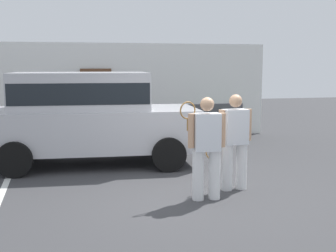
{
  "coord_description": "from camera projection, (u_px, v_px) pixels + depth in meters",
  "views": [
    {
      "loc": [
        -2.05,
        -7.21,
        2.23
      ],
      "look_at": [
        -0.01,
        1.2,
        1.05
      ],
      "focal_mm": 48.66,
      "sensor_mm": 36.0,
      "label": 1
    }
  ],
  "objects": [
    {
      "name": "parked_suv",
      "position": [
        88.0,
        114.0,
        10.05
      ],
      "size": [
        4.73,
        2.44,
        2.05
      ],
      "rotation": [
        0.0,
        0.0,
        -0.07
      ],
      "color": "#B7B7BC",
      "rests_on": "ground_plane"
    },
    {
      "name": "potted_plant_by_porch",
      "position": [
        226.0,
        126.0,
        13.24
      ],
      "size": [
        0.62,
        0.62,
        0.82
      ],
      "color": "gray",
      "rests_on": "ground_plane"
    },
    {
      "name": "ground_plane",
      "position": [
        185.0,
        196.0,
        7.72
      ],
      "size": [
        40.0,
        40.0,
        0.0
      ],
      "primitive_type": "plane",
      "color": "#38383A"
    },
    {
      "name": "tennis_player_woman",
      "position": [
        235.0,
        141.0,
        8.04
      ],
      "size": [
        0.89,
        0.3,
        1.71
      ],
      "rotation": [
        0.0,
        0.0,
        3.22
      ],
      "color": "white",
      "rests_on": "ground_plane"
    },
    {
      "name": "tennis_player_man",
      "position": [
        206.0,
        147.0,
        7.45
      ],
      "size": [
        0.77,
        0.28,
        1.7
      ],
      "rotation": [
        0.0,
        0.0,
        3.09
      ],
      "color": "white",
      "rests_on": "ground_plane"
    },
    {
      "name": "house_frontage",
      "position": [
        127.0,
        94.0,
        13.69
      ],
      "size": [
        8.64,
        0.4,
        2.85
      ],
      "color": "white",
      "rests_on": "ground_plane"
    },
    {
      "name": "parking_stripe_0",
      "position": [
        5.0,
        185.0,
        8.45
      ],
      "size": [
        0.12,
        4.4,
        0.01
      ],
      "primitive_type": "cube",
      "color": "silver",
      "rests_on": "ground_plane"
    }
  ]
}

